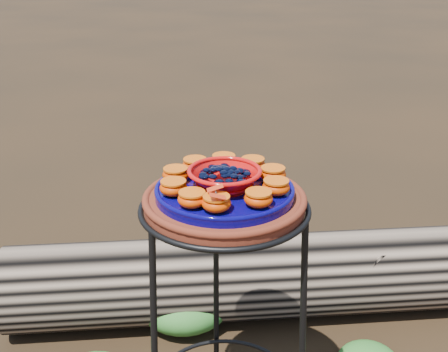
{
  "coord_description": "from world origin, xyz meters",
  "views": [
    {
      "loc": [
        -0.14,
        -1.17,
        1.28
      ],
      "look_at": [
        -0.0,
        0.0,
        0.78
      ],
      "focal_mm": 45.0,
      "sensor_mm": 36.0,
      "label": 1
    }
  ],
  "objects": [
    {
      "name": "orange_half_5",
      "position": [
        0.01,
        0.12,
        0.77
      ],
      "size": [
        0.06,
        0.06,
        0.03
      ],
      "primitive_type": "ellipsoid",
      "color": "#C54200",
      "rests_on": "cobalt_plate"
    },
    {
      "name": "orange_half_1",
      "position": [
        0.06,
        -0.1,
        0.77
      ],
      "size": [
        0.06,
        0.06,
        0.03
      ],
      "primitive_type": "ellipsoid",
      "color": "#C54200",
      "rests_on": "cobalt_plate"
    },
    {
      "name": "orange_half_6",
      "position": [
        -0.06,
        0.1,
        0.77
      ],
      "size": [
        0.06,
        0.06,
        0.03
      ],
      "primitive_type": "ellipsoid",
      "color": "#C54200",
      "rests_on": "cobalt_plate"
    },
    {
      "name": "orange_half_2",
      "position": [
        0.11,
        -0.05,
        0.77
      ],
      "size": [
        0.06,
        0.06,
        0.03
      ],
      "primitive_type": "ellipsoid",
      "color": "#C54200",
      "rests_on": "cobalt_plate"
    },
    {
      "name": "orange_half_3",
      "position": [
        0.12,
        0.03,
        0.77
      ],
      "size": [
        0.06,
        0.06,
        0.03
      ],
      "primitive_type": "ellipsoid",
      "color": "#C54200",
      "rests_on": "cobalt_plate"
    },
    {
      "name": "orange_half_0",
      "position": [
        -0.03,
        -0.12,
        0.77
      ],
      "size": [
        0.06,
        0.06,
        0.03
      ],
      "primitive_type": "ellipsoid",
      "color": "#C54200",
      "rests_on": "cobalt_plate"
    },
    {
      "name": "butterfly",
      "position": [
        -0.03,
        -0.12,
        0.79
      ],
      "size": [
        0.08,
        0.05,
        0.01
      ],
      "primitive_type": null,
      "rotation": [
        0.0,
        0.0,
        0.03
      ],
      "color": "red",
      "rests_on": "orange_half_0"
    },
    {
      "name": "foliage_back",
      "position": [
        -0.08,
        0.52,
        0.08
      ],
      "size": [
        0.34,
        0.34,
        0.17
      ],
      "primitive_type": "ellipsoid",
      "color": "#336F28",
      "rests_on": "ground"
    },
    {
      "name": "cobalt_plate",
      "position": [
        0.0,
        0.0,
        0.74
      ],
      "size": [
        0.32,
        0.32,
        0.02
      ],
      "primitive_type": "cylinder",
      "color": "#00013E",
      "rests_on": "terracotta_saucer"
    },
    {
      "name": "orange_half_9",
      "position": [
        -0.08,
        -0.09,
        0.77
      ],
      "size": [
        0.06,
        0.06,
        0.03
      ],
      "primitive_type": "ellipsoid",
      "color": "#C54200",
      "rests_on": "cobalt_plate"
    },
    {
      "name": "terracotta_saucer",
      "position": [
        0.0,
        0.0,
        0.72
      ],
      "size": [
        0.37,
        0.37,
        0.03
      ],
      "primitive_type": "cylinder",
      "color": "maroon",
      "rests_on": "plant_stand"
    },
    {
      "name": "orange_half_7",
      "position": [
        -0.11,
        0.05,
        0.77
      ],
      "size": [
        0.06,
        0.06,
        0.03
      ],
      "primitive_type": "ellipsoid",
      "color": "#C54200",
      "rests_on": "cobalt_plate"
    },
    {
      "name": "plant_stand",
      "position": [
        0.0,
        0.0,
        0.35
      ],
      "size": [
        0.44,
        0.44,
        0.7
      ],
      "primitive_type": null,
      "color": "black",
      "rests_on": "ground"
    },
    {
      "name": "driftwood_log",
      "position": [
        0.11,
        0.53,
        0.15
      ],
      "size": [
        1.64,
        0.47,
        0.31
      ],
      "primitive_type": null,
      "rotation": [
        0.0,
        0.0,
        -0.02
      ],
      "color": "black",
      "rests_on": "ground"
    },
    {
      "name": "red_bowl",
      "position": [
        0.0,
        0.0,
        0.77
      ],
      "size": [
        0.16,
        0.16,
        0.04
      ],
      "primitive_type": null,
      "color": "red",
      "rests_on": "cobalt_plate"
    },
    {
      "name": "glass_gems",
      "position": [
        0.0,
        0.0,
        0.81
      ],
      "size": [
        0.12,
        0.12,
        0.02
      ],
      "primitive_type": null,
      "color": "black",
      "rests_on": "red_bowl"
    },
    {
      "name": "orange_half_8",
      "position": [
        -0.12,
        -0.03,
        0.77
      ],
      "size": [
        0.06,
        0.06,
        0.03
      ],
      "primitive_type": "ellipsoid",
      "color": "#C54200",
      "rests_on": "cobalt_plate"
    },
    {
      "name": "orange_half_4",
      "position": [
        0.08,
        0.09,
        0.77
      ],
      "size": [
        0.06,
        0.06,
        0.03
      ],
      "primitive_type": "ellipsoid",
      "color": "#C54200",
      "rests_on": "cobalt_plate"
    }
  ]
}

